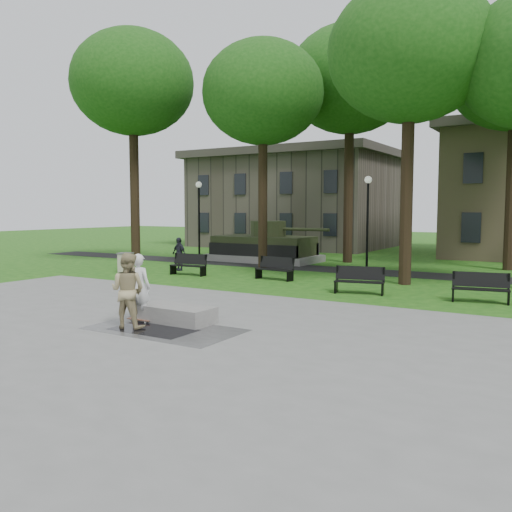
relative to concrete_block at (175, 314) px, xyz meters
The scene contains 22 objects.
ground 2.34m from the concrete_block, 97.11° to the left, with size 120.00×120.00×0.00m, color #184B11.
plaza 2.72m from the concrete_block, 96.11° to the right, with size 22.00×16.00×0.02m, color gray.
footpath 14.31m from the concrete_block, 91.15° to the left, with size 44.00×2.60×0.01m, color black.
building_left 31.12m from the concrete_block, 111.40° to the left, with size 15.00×10.00×7.20m, color #4C443D.
tree_0 19.36m from the concrete_block, 137.38° to the left, with size 6.80×6.80×12.97m.
tree_1 16.21m from the concrete_block, 110.50° to the left, with size 6.20×6.20×11.63m.
tree_2 14.47m from the concrete_block, 73.45° to the left, with size 6.60×6.60×12.16m.
tree_4 21.06m from the concrete_block, 97.12° to the left, with size 7.20×7.20×13.50m.
lamp_left 18.05m from the concrete_block, 125.15° to the left, with size 0.36×0.36×4.73m.
lamp_mid 14.83m from the concrete_block, 89.17° to the left, with size 0.36×0.36×4.73m.
tank_monument 17.66m from the concrete_block, 112.47° to the left, with size 7.45×3.40×2.40m.
puddle 1.07m from the concrete_block, 82.96° to the right, with size 2.20×1.20×0.00m, color black.
concrete_block is the anchor object (origin of this frame).
skateboard 1.01m from the concrete_block, 151.85° to the right, with size 0.78×0.20×0.07m, color brown.
skateboarder 1.25m from the concrete_block, 156.09° to the right, with size 0.68×0.45×1.88m, color silver.
friend_watching 1.53m from the concrete_block, 116.38° to the right, with size 0.96×0.74×1.97m, color tan.
pedestrian_walker 12.73m from the concrete_block, 128.90° to the left, with size 0.99×0.41×1.68m, color #21212C.
park_bench_0 10.77m from the concrete_block, 126.32° to the left, with size 1.82×0.63×1.00m.
park_bench_1 9.57m from the concrete_block, 102.68° to the left, with size 1.84×0.72×1.00m.
park_bench_2 7.90m from the concrete_block, 71.43° to the left, with size 1.85×0.88×1.00m.
park_bench_3 10.24m from the concrete_block, 49.69° to the left, with size 1.85×0.81×1.00m.
trash_bin 12.62m from the concrete_block, 140.82° to the left, with size 0.86×0.86×0.96m.
Camera 1 is at (9.77, -13.66, 3.12)m, focal length 38.00 mm.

